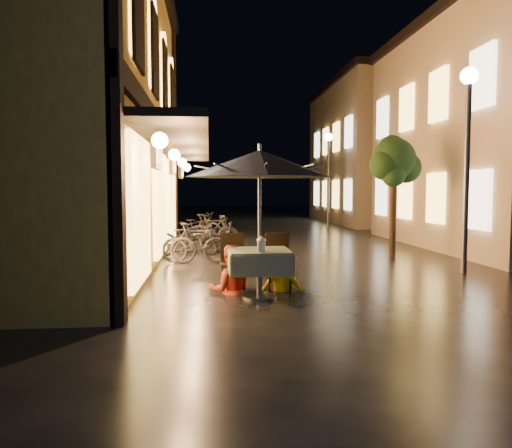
{
  "coord_description": "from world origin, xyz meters",
  "views": [
    {
      "loc": [
        -2.29,
        -7.87,
        1.75
      ],
      "look_at": [
        -1.5,
        0.61,
        1.15
      ],
      "focal_mm": 35.0,
      "sensor_mm": 36.0,
      "label": 1
    }
  ],
  "objects": [
    {
      "name": "cafe_chair_right",
      "position": [
        -1.1,
        0.75,
        0.54
      ],
      "size": [
        0.42,
        0.42,
        0.97
      ],
      "color": "black",
      "rests_on": "ground"
    },
    {
      "name": "person_orange",
      "position": [
        -1.94,
        0.51,
        0.79
      ],
      "size": [
        0.78,
        0.62,
        1.57
      ],
      "primitive_type": "imported",
      "rotation": [
        0.0,
        0.0,
        3.17
      ],
      "color": "red",
      "rests_on": "ground"
    },
    {
      "name": "west_building",
      "position": [
        -5.72,
        4.0,
        3.71
      ],
      "size": [
        5.9,
        11.4,
        7.4
      ],
      "color": "orange",
      "rests_on": "ground"
    },
    {
      "name": "bicycle_0",
      "position": [
        -2.3,
        3.79,
        0.49
      ],
      "size": [
        1.94,
        0.89,
        0.98
      ],
      "primitive_type": "imported",
      "rotation": [
        0.0,
        0.0,
        1.44
      ],
      "color": "black",
      "rests_on": "ground"
    },
    {
      "name": "bicycle_3",
      "position": [
        -2.26,
        6.38,
        0.52
      ],
      "size": [
        1.81,
        0.91,
        1.05
      ],
      "primitive_type": "imported",
      "rotation": [
        0.0,
        0.0,
        1.82
      ],
      "color": "black",
      "rests_on": "ground"
    },
    {
      "name": "streetlamp_near",
      "position": [
        3.0,
        2.0,
        2.92
      ],
      "size": [
        0.36,
        0.36,
        4.23
      ],
      "color": "#59595E",
      "rests_on": "ground"
    },
    {
      "name": "bicycle_1",
      "position": [
        -2.62,
        3.87,
        0.48
      ],
      "size": [
        1.61,
        0.54,
        0.96
      ],
      "primitive_type": "imported",
      "rotation": [
        0.0,
        0.0,
        1.51
      ],
      "color": "black",
      "rests_on": "ground"
    },
    {
      "name": "east_building_far",
      "position": [
        7.49,
        18.0,
        3.66
      ],
      "size": [
        7.3,
        10.3,
        7.3
      ],
      "color": "tan",
      "rests_on": "ground"
    },
    {
      "name": "streetlamp_far",
      "position": [
        3.0,
        14.0,
        2.92
      ],
      "size": [
        0.36,
        0.36,
        4.23
      ],
      "color": "#59595E",
      "rests_on": "ground"
    },
    {
      "name": "person_yellow",
      "position": [
        -1.05,
        0.6,
        0.72
      ],
      "size": [
        0.94,
        0.56,
        1.44
      ],
      "primitive_type": "imported",
      "rotation": [
        0.0,
        0.0,
        3.11
      ],
      "color": "#FCC000",
      "rests_on": "ground"
    },
    {
      "name": "street_tree",
      "position": [
        2.41,
        4.51,
        2.42
      ],
      "size": [
        1.43,
        1.2,
        3.15
      ],
      "color": "black",
      "rests_on": "ground"
    },
    {
      "name": "bicycle_2",
      "position": [
        -2.84,
        5.22,
        0.48
      ],
      "size": [
        1.93,
        0.98,
        0.97
      ],
      "primitive_type": "imported",
      "rotation": [
        0.0,
        0.0,
        1.76
      ],
      "color": "black",
      "rests_on": "ground"
    },
    {
      "name": "ground",
      "position": [
        0.0,
        0.0,
        0.0
      ],
      "size": [
        90.0,
        90.0,
        0.0
      ],
      "primitive_type": "plane",
      "color": "black",
      "rests_on": "ground"
    },
    {
      "name": "patio_umbrella",
      "position": [
        -1.5,
        0.01,
        2.15
      ],
      "size": [
        2.35,
        2.35,
        2.46
      ],
      "color": "#59595E",
      "rests_on": "ground"
    },
    {
      "name": "table_lantern",
      "position": [
        -1.5,
        -0.27,
        0.92
      ],
      "size": [
        0.16,
        0.16,
        0.25
      ],
      "color": "white",
      "rests_on": "cafe_table"
    },
    {
      "name": "cafe_table",
      "position": [
        -1.5,
        0.01,
        0.59
      ],
      "size": [
        0.99,
        0.99,
        0.78
      ],
      "color": "#59595E",
      "rests_on": "ground"
    },
    {
      "name": "bicycle_4",
      "position": [
        -2.24,
        7.3,
        0.44
      ],
      "size": [
        1.74,
        0.87,
        0.88
      ],
      "primitive_type": "imported",
      "rotation": [
        0.0,
        0.0,
        1.39
      ],
      "color": "black",
      "rests_on": "ground"
    },
    {
      "name": "bicycle_5",
      "position": [
        -2.19,
        7.88,
        0.47
      ],
      "size": [
        1.61,
        0.95,
        0.93
      ],
      "primitive_type": "imported",
      "rotation": [
        0.0,
        0.0,
        1.22
      ],
      "color": "black",
      "rests_on": "ground"
    },
    {
      "name": "cafe_chair_left",
      "position": [
        -1.9,
        0.75,
        0.54
      ],
      "size": [
        0.42,
        0.42,
        0.97
      ],
      "color": "black",
      "rests_on": "ground"
    },
    {
      "name": "bicycle_6",
      "position": [
        -2.72,
        9.46,
        0.48
      ],
      "size": [
        1.92,
        1.25,
        0.95
      ],
      "primitive_type": "imported",
      "rotation": [
        0.0,
        0.0,
        1.2
      ],
      "color": "#212229",
      "rests_on": "ground"
    }
  ]
}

